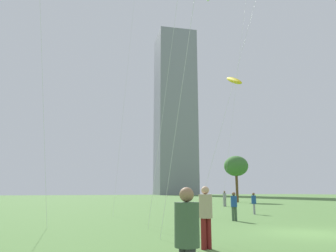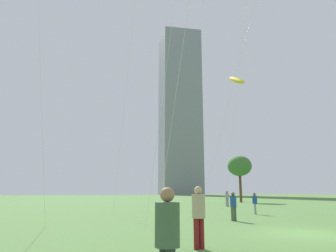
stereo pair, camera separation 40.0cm
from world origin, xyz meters
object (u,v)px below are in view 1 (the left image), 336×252
Objects in this scene: person_standing_5 at (187,236)px; distant_highrise_0 at (175,112)px; person_standing_0 at (254,202)px; kite_flying_6 at (234,81)px; person_standing_3 at (206,212)px; park_tree_0 at (236,166)px; person_standing_2 at (234,204)px; person_standing_1 at (225,197)px.

person_standing_5 is 0.02× the size of distant_highrise_0.
kite_flying_6 is at bearing -179.55° from person_standing_0.
person_standing_3 is 0.11× the size of kite_flying_6.
person_standing_0 is 15.53m from person_standing_3.
park_tree_0 is at bearing 54.64° from kite_flying_6.
distant_highrise_0 is at bearing -169.70° from person_standing_0.
person_standing_0 is at bearing -100.62° from distant_highrise_0.
kite_flying_6 is at bearing 71.84° from person_standing_2.
person_standing_0 is 22.11m from kite_flying_6.
park_tree_0 reaches higher than person_standing_2.
kite_flying_6 is at bearing -99.22° from distant_highrise_0.
person_standing_0 is 0.22× the size of park_tree_0.
kite_flying_6 reaches higher than person_standing_3.
person_standing_3 is 147.32m from distant_highrise_0.
person_standing_5 is at bearing -98.46° from person_standing_1.
distant_highrise_0 reaches higher than person_standing_5.
distant_highrise_0 is (41.35, 103.86, 23.85)m from kite_flying_6.
distant_highrise_0 is (60.94, 128.33, 38.99)m from person_standing_3.
distant_highrise_0 is (35.27, 95.28, 34.48)m from park_tree_0.
person_standing_0 is at bearing -123.91° from park_tree_0.
kite_flying_6 is at bearing 57.37° from person_standing_1.
person_standing_3 is (-15.99, -22.36, 0.07)m from person_standing_1.
kite_flying_6 is (8.69, 13.40, 15.30)m from person_standing_0.
person_standing_2 is at bearing -101.80° from distant_highrise_0.
person_standing_5 is 0.10× the size of kite_flying_6.
person_standing_0 is 0.97× the size of person_standing_2.
person_standing_1 is 0.02× the size of distant_highrise_0.
person_standing_0 is 20.42m from person_standing_5.
person_standing_0 is at bearing 130.81° from person_standing_5.
person_standing_3 is (-10.90, -11.07, 0.15)m from person_standing_0.
park_tree_0 is (28.47, 37.13, 4.56)m from person_standing_5.
person_standing_0 is 0.09× the size of kite_flying_6.
person_standing_1 is 121.55m from distant_highrise_0.
person_standing_1 is 27.49m from person_standing_3.
distant_highrise_0 is at bearing 93.96° from person_standing_1.
person_standing_0 is 5.95m from person_standing_2.
distant_highrise_0 is at bearing 69.69° from park_tree_0.
kite_flying_6 is 14.95m from park_tree_0.
person_standing_2 is 9.63m from person_standing_3.
person_standing_5 is at bearing -103.22° from distant_highrise_0.
person_standing_5 is 152.05m from distant_highrise_0.
kite_flying_6 is (3.59, 2.11, 15.21)m from person_standing_1.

